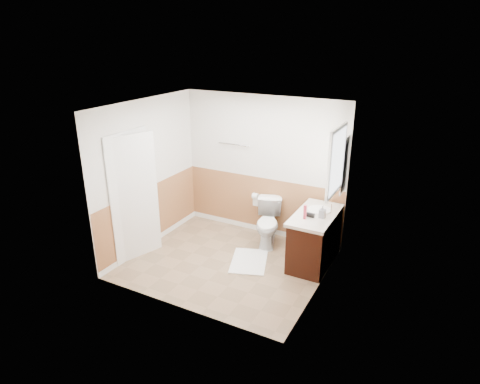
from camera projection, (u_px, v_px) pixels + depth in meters
The scene contains 32 objects.
floor at pixel (227, 263), 6.65m from camera, with size 3.00×3.00×0.00m, color #8C7051.
ceiling at pixel (225, 106), 5.75m from camera, with size 3.00×3.00×0.00m, color white.
wall_back at pixel (263, 167), 7.27m from camera, with size 3.00×3.00×0.00m, color silver.
wall_front at pixel (175, 223), 5.13m from camera, with size 3.00×3.00×0.00m, color silver.
wall_left at pixel (148, 175), 6.85m from camera, with size 3.00×3.00×0.00m, color silver.
wall_right at pixel (324, 208), 5.55m from camera, with size 3.00×3.00×0.00m, color silver.
wainscot_back at pixel (262, 206), 7.53m from camera, with size 3.00×3.00×0.00m, color #9F6B3F.
wainscot_front at pixel (178, 274), 5.41m from camera, with size 3.00×3.00×0.00m, color #9F6B3F.
wainscot_left at pixel (152, 216), 7.12m from camera, with size 2.60×2.60×0.00m, color #9F6B3F.
wainscot_right at pixel (319, 257), 5.82m from camera, with size 2.60×2.60×0.00m, color #9F6B3F.
toilet at pixel (268, 223), 7.14m from camera, with size 0.43×0.75×0.77m, color white.
bath_mat at pixel (249, 261), 6.67m from camera, with size 0.55×0.80×0.02m, color white.
vanity_cabinet at pixel (314, 240), 6.52m from camera, with size 0.55×1.10×0.80m, color black.
vanity_knob_left at pixel (295, 230), 6.52m from camera, with size 0.03×0.03×0.03m, color silver.
vanity_knob_right at pixel (299, 225), 6.68m from camera, with size 0.03×0.03×0.03m, color silver.
countertop at pixel (316, 215), 6.37m from camera, with size 0.60×1.15×0.05m, color beige.
sink_basin at pixel (319, 210), 6.48m from camera, with size 0.36×0.36×0.02m, color white.
faucet at pixel (331, 208), 6.38m from camera, with size 0.02×0.02×0.14m, color silver.
lotion_bottle at pixel (305, 212), 6.15m from camera, with size 0.05×0.05×0.22m, color #C43249.
soap_dispenser at pixel (322, 212), 6.19m from camera, with size 0.09×0.09×0.20m, color gray.
hair_dryer_body at pixel (310, 215), 6.24m from camera, with size 0.07×0.07×0.14m, color black.
hair_dryer_handle at pixel (309, 215), 6.29m from camera, with size 0.03×0.03×0.07m, color black.
mirror_panel at pixel (345, 165), 6.36m from camera, with size 0.02×0.35×0.90m, color silver.
window_frame at pixel (336, 161), 5.87m from camera, with size 0.04×0.80×1.00m, color white.
window_glass at pixel (338, 161), 5.86m from camera, with size 0.01×0.70×0.90m, color white.
door at pixel (135, 198), 6.52m from camera, with size 0.05×0.80×2.04m, color white.
door_frame at pixel (131, 196), 6.55m from camera, with size 0.02×0.92×2.10m, color white.
door_knob at pixel (152, 196), 6.79m from camera, with size 0.06×0.06×0.06m, color silver.
towel_bar at pixel (234, 144), 7.34m from camera, with size 0.02×0.02×0.62m, color silver.
tp_holder_bar at pixel (255, 196), 7.46m from camera, with size 0.02×0.02×0.14m, color silver.
tp_roll at pixel (255, 196), 7.46m from camera, with size 0.11×0.11×0.10m, color white.
tp_sheet at pixel (255, 202), 7.49m from camera, with size 0.10×0.01×0.16m, color white.
Camera 1 is at (2.88, -5.03, 3.45)m, focal length 30.98 mm.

